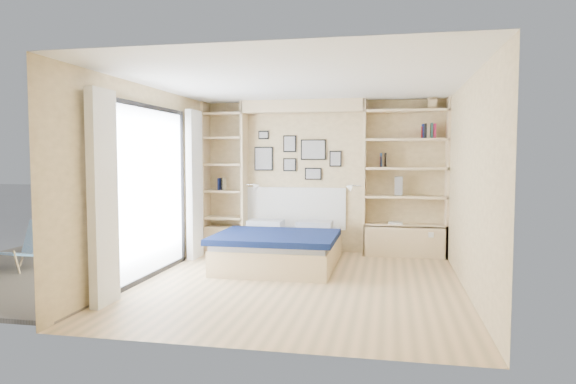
# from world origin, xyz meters

# --- Properties ---
(ground) EXTENTS (4.50, 4.50, 0.00)m
(ground) POSITION_xyz_m (0.00, 0.00, 0.00)
(ground) COLOR #DBB27E
(ground) RESTS_ON ground
(room_shell) EXTENTS (4.50, 4.50, 4.50)m
(room_shell) POSITION_xyz_m (-0.39, 1.52, 1.08)
(room_shell) COLOR beige
(room_shell) RESTS_ON ground
(bed) EXTENTS (1.69, 2.23, 1.07)m
(bed) POSITION_xyz_m (-0.45, 1.06, 0.27)
(bed) COLOR beige
(bed) RESTS_ON ground
(photo_gallery) EXTENTS (1.48, 0.02, 0.82)m
(photo_gallery) POSITION_xyz_m (-0.45, 2.22, 1.60)
(photo_gallery) COLOR black
(photo_gallery) RESTS_ON ground
(reading_lamps) EXTENTS (1.92, 0.12, 0.15)m
(reading_lamps) POSITION_xyz_m (-0.30, 2.00, 1.10)
(reading_lamps) COLOR silver
(reading_lamps) RESTS_ON ground
(shelf_decor) EXTENTS (3.58, 0.23, 2.03)m
(shelf_decor) POSITION_xyz_m (1.08, 2.07, 1.70)
(shelf_decor) COLOR #A62A1E
(shelf_decor) RESTS_ON ground
(deck) EXTENTS (3.20, 4.00, 0.05)m
(deck) POSITION_xyz_m (-3.60, 0.00, 0.00)
(deck) COLOR #6F6252
(deck) RESTS_ON ground
(deck_chair) EXTENTS (0.53, 0.76, 0.70)m
(deck_chair) POSITION_xyz_m (-3.88, 0.03, 0.33)
(deck_chair) COLOR tan
(deck_chair) RESTS_ON ground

